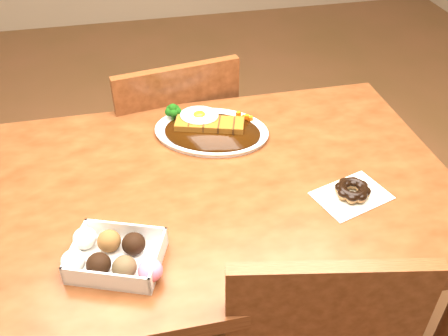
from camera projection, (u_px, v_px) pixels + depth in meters
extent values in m
cube|color=#4B240F|center=(217.00, 189.00, 1.27)|extent=(1.20, 0.80, 0.04)
cylinder|color=#4B240F|center=(40.00, 231.00, 1.67)|extent=(0.06, 0.06, 0.71)
cylinder|color=#4B240F|center=(341.00, 186.00, 1.85)|extent=(0.06, 0.06, 0.71)
cube|color=#4B240F|center=(168.00, 150.00, 1.90)|extent=(0.48, 0.48, 0.04)
cylinder|color=#4B240F|center=(198.00, 162.00, 2.22)|extent=(0.04, 0.04, 0.41)
cylinder|color=#4B240F|center=(122.00, 180.00, 2.12)|extent=(0.04, 0.04, 0.41)
cylinder|color=#4B240F|center=(226.00, 210.00, 1.97)|extent=(0.04, 0.04, 0.41)
cylinder|color=#4B240F|center=(142.00, 233.00, 1.87)|extent=(0.04, 0.04, 0.41)
cube|color=#4B240F|center=(180.00, 123.00, 1.62)|extent=(0.40, 0.09, 0.40)
cube|color=#4B240F|center=(323.00, 331.00, 1.01)|extent=(0.40, 0.10, 0.40)
ellipsoid|color=white|center=(211.00, 132.00, 1.42)|extent=(0.38, 0.33, 0.01)
ellipsoid|color=black|center=(212.00, 132.00, 1.40)|extent=(0.32, 0.27, 0.01)
cube|color=#6B380C|center=(210.00, 125.00, 1.42)|extent=(0.21, 0.12, 0.02)
ellipsoid|color=white|center=(199.00, 115.00, 1.43)|extent=(0.14, 0.13, 0.01)
ellipsoid|color=#FFB214|center=(199.00, 115.00, 1.43)|extent=(0.04, 0.04, 0.02)
cube|color=white|center=(117.00, 255.00, 1.04)|extent=(0.22, 0.20, 0.05)
ellipsoid|color=beige|center=(73.00, 261.00, 1.02)|extent=(0.05, 0.05, 0.05)
ellipsoid|color=black|center=(99.00, 264.00, 1.01)|extent=(0.05, 0.05, 0.05)
ellipsoid|color=black|center=(124.00, 267.00, 1.01)|extent=(0.05, 0.05, 0.05)
ellipsoid|color=pink|center=(150.00, 270.00, 1.00)|extent=(0.05, 0.05, 0.05)
ellipsoid|color=beige|center=(85.00, 238.00, 1.07)|extent=(0.05, 0.05, 0.05)
ellipsoid|color=brown|center=(109.00, 241.00, 1.06)|extent=(0.05, 0.05, 0.05)
ellipsoid|color=black|center=(134.00, 244.00, 1.06)|extent=(0.05, 0.05, 0.05)
cube|color=silver|center=(351.00, 196.00, 1.22)|extent=(0.20, 0.17, 0.00)
torus|color=olive|center=(352.00, 191.00, 1.21)|extent=(0.10, 0.10, 0.03)
torus|color=black|center=(353.00, 188.00, 1.20)|extent=(0.09, 0.09, 0.02)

